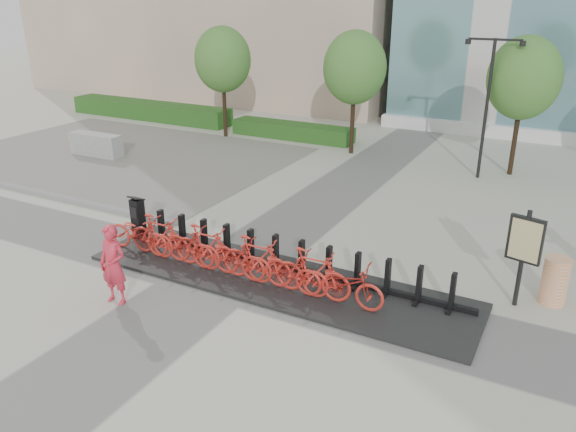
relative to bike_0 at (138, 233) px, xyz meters
The scene contains 25 objects.
ground 2.67m from the bike_0, ahead, with size 120.00×120.00×0.00m, color #B3B1A0.
gravel_patch 10.24m from the bike_0, 136.39° to the left, with size 14.00×14.00×0.00m, color slate.
curb 7.67m from the bike_0, 165.24° to the left, with size 14.00×0.25×0.15m, color gray.
hedge_a 17.71m from the bike_0, 130.07° to the left, with size 10.00×1.40×0.90m, color #1F5017.
hedge_b 13.47m from the bike_0, 100.27° to the left, with size 6.00×1.20×0.70m, color #1F5017.
tree_0 13.54m from the bike_0, 114.14° to the left, with size 2.60×2.60×5.10m.
tree_1 12.47m from the bike_0, 84.78° to the left, with size 2.60×2.60×5.10m.
tree_2 14.56m from the bike_0, 57.76° to the left, with size 2.60×2.60×5.10m.
streetlamp 13.12m from the bike_0, 59.15° to the left, with size 2.00×0.20×5.00m.
dock_pad 3.95m from the bike_0, ahead, with size 9.60×2.40×0.08m, color black.
dock_rail_posts 4.05m from the bike_0, 11.77° to the left, with size 8.02×0.50×0.85m, color black, non-canonical shape.
bike_0 is the anchor object (origin of this frame).
bike_1 0.72m from the bike_0, ahead, with size 0.53×1.86×1.12m, color red.
bike_2 1.44m from the bike_0, ahead, with size 0.67×1.92×1.01m, color red.
bike_3 2.16m from the bike_0, ahead, with size 0.53×1.86×1.12m, color red.
bike_4 2.88m from the bike_0, ahead, with size 0.67×1.92×1.01m, color red.
bike_5 3.60m from the bike_0, ahead, with size 0.53×1.86×1.12m, color red.
bike_6 4.32m from the bike_0, ahead, with size 0.67×1.92×1.01m, color red.
bike_7 5.04m from the bike_0, ahead, with size 0.53×1.86×1.12m, color red.
bike_8 5.76m from the bike_0, ahead, with size 0.67×1.92×1.01m, color red.
kiosk 0.91m from the bike_0, 132.21° to the left, with size 0.40×0.35×1.24m.
worker_red 2.51m from the bike_0, 59.76° to the right, with size 0.67×0.44×1.83m, color red.
construction_barrel 10.09m from the bike_0, 13.51° to the left, with size 0.56×0.56×1.08m, color orange.
jersey_barrier 10.60m from the bike_0, 141.49° to the left, with size 2.42×0.66×0.94m, color #AEAEAE.
map_sign 9.34m from the bike_0, 11.62° to the left, with size 0.73×0.28×2.23m.
Camera 1 is at (7.16, -10.07, 6.39)m, focal length 35.00 mm.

